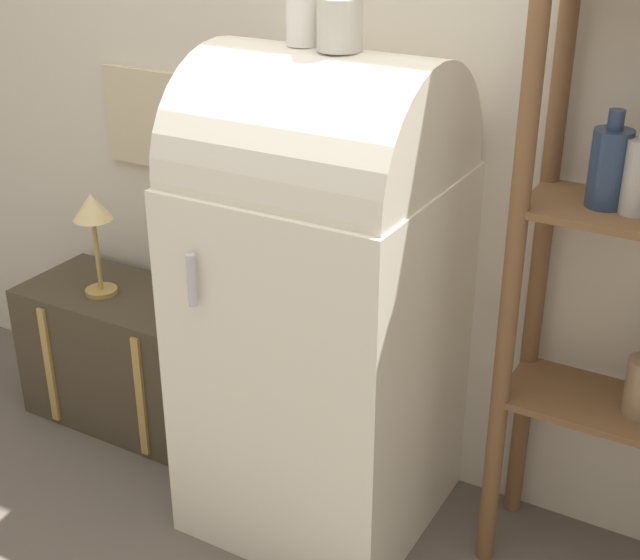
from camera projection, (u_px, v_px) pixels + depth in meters
ground_plane at (285, 546)px, 2.66m from camera, size 12.00×12.00×0.00m
wall_back at (382, 55)px, 2.53m from camera, size 7.00×0.09×2.70m
refrigerator at (322, 294)px, 2.51m from camera, size 0.67×0.69×1.43m
suitcase_trunk at (131, 356)px, 3.18m from camera, size 0.75×0.39×0.50m
shelf_unit at (637, 277)px, 2.20m from camera, size 0.57×0.30×1.63m
vase_left at (304, 4)px, 2.22m from camera, size 0.09×0.09×0.22m
vase_center at (340, 13)px, 2.16m from camera, size 0.11×0.11×0.19m
desk_lamp at (93, 218)px, 2.96m from camera, size 0.13×0.13×0.36m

